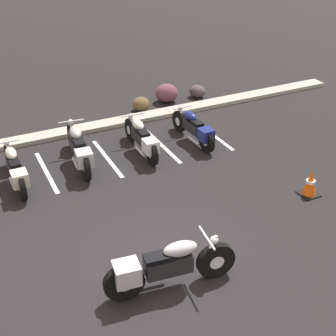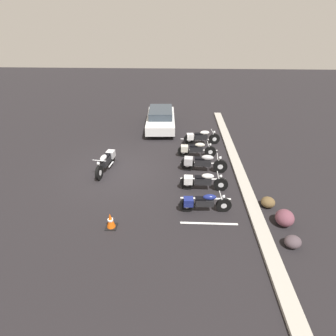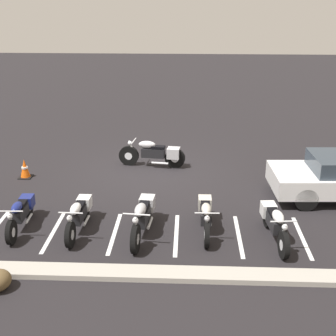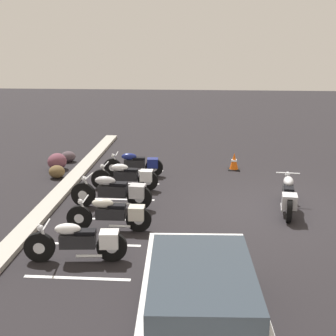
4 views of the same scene
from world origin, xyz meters
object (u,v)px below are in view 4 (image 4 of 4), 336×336
at_px(parked_bike_1, 113,214).
at_px(parked_bike_4, 136,164).
at_px(motorcycle_silver_featured, 288,195).
at_px(parked_bike_2, 115,192).
at_px(parked_bike_0, 81,241).
at_px(landscape_rock_0, 57,172).
at_px(landscape_rock_1, 68,157).
at_px(traffic_cone, 234,162).
at_px(car_white, 201,302).
at_px(parked_bike_3, 128,176).
at_px(landscape_rock_2, 57,161).

xyz_separation_m(parked_bike_1, parked_bike_4, (4.63, 0.08, -0.01)).
xyz_separation_m(motorcycle_silver_featured, parked_bike_1, (-1.57, 4.40, -0.05)).
bearing_deg(parked_bike_2, parked_bike_4, -87.58).
distance_m(motorcycle_silver_featured, parked_bike_0, 5.74).
bearing_deg(landscape_rock_0, landscape_rock_1, 5.72).
relative_size(landscape_rock_1, traffic_cone, 0.90).
relative_size(parked_bike_0, car_white, 0.49).
distance_m(parked_bike_3, landscape_rock_2, 3.53).
xyz_separation_m(motorcycle_silver_featured, parked_bike_3, (1.57, 4.53, -0.04)).
bearing_deg(parked_bike_3, parked_bike_4, -90.16).
relative_size(motorcycle_silver_featured, parked_bike_0, 1.07).
xyz_separation_m(parked_bike_0, parked_bike_4, (6.25, -0.29, -0.03)).
relative_size(car_white, traffic_cone, 7.14).
xyz_separation_m(parked_bike_2, parked_bike_4, (3.08, -0.15, -0.05)).
bearing_deg(car_white, motorcycle_silver_featured, -24.51).
relative_size(landscape_rock_0, landscape_rock_1, 0.98).
height_order(parked_bike_0, car_white, car_white).
distance_m(motorcycle_silver_featured, parked_bike_4, 5.42).
xyz_separation_m(parked_bike_0, parked_bike_2, (3.17, -0.14, 0.03)).
height_order(parked_bike_1, parked_bike_4, parked_bike_1).
bearing_deg(parked_bike_0, traffic_cone, -121.52).
distance_m(parked_bike_3, traffic_cone, 4.21).
relative_size(parked_bike_0, parked_bike_3, 1.03).
xyz_separation_m(parked_bike_0, landscape_rock_1, (7.94, 2.52, -0.24)).
height_order(parked_bike_3, traffic_cone, parked_bike_3).
bearing_deg(landscape_rock_1, traffic_cone, -96.06).
relative_size(parked_bike_3, landscape_rock_2, 2.90).
height_order(parked_bike_2, landscape_rock_2, parked_bike_2).
xyz_separation_m(parked_bike_3, landscape_rock_2, (2.09, 2.84, -0.14)).
height_order(motorcycle_silver_featured, parked_bike_4, motorcycle_silver_featured).
height_order(parked_bike_4, landscape_rock_0, parked_bike_4).
bearing_deg(parked_bike_1, motorcycle_silver_featured, -160.71).
xyz_separation_m(landscape_rock_0, landscape_rock_1, (2.08, 0.21, -0.01)).
height_order(parked_bike_1, landscape_rock_1, parked_bike_1).
bearing_deg(parked_bike_1, parked_bike_3, -87.90).
bearing_deg(motorcycle_silver_featured, car_white, 165.42).
distance_m(motorcycle_silver_featured, landscape_rock_1, 8.70).
bearing_deg(landscape_rock_2, parked_bike_1, -150.36).
bearing_deg(car_white, parked_bike_2, 19.73).
xyz_separation_m(parked_bike_4, traffic_cone, (1.03, -3.32, -0.13)).
height_order(car_white, landscape_rock_0, car_white).
bearing_deg(landscape_rock_0, parked_bike_0, -158.43).
xyz_separation_m(parked_bike_0, traffic_cone, (7.28, -3.61, -0.16)).
bearing_deg(landscape_rock_0, parked_bike_3, -112.93).
height_order(parked_bike_1, car_white, car_white).
distance_m(parked_bike_1, landscape_rock_0, 5.01).
distance_m(parked_bike_4, car_white, 9.04).
bearing_deg(parked_bike_0, motorcycle_silver_featured, -151.29).
relative_size(car_white, landscape_rock_2, 6.15).
distance_m(motorcycle_silver_featured, car_white, 6.15).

